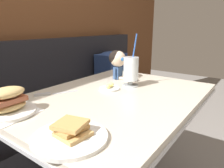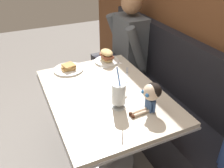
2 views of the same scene
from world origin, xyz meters
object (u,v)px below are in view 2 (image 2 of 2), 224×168
object	(u,v)px
butter_saucer	(119,94)
sandwich_plate	(107,57)
butter_knife	(127,72)
seated_doll	(151,94)
toast_plate	(69,69)
diner_patron	(127,43)
milkshake_glass	(119,95)

from	to	relation	value
butter_saucer	sandwich_plate	bearing A→B (deg)	165.84
butter_knife	seated_doll	distance (m)	0.54
toast_plate	seated_doll	world-z (taller)	seated_doll
butter_knife	diner_patron	world-z (taller)	diner_patron
butter_knife	diner_patron	xyz separation A→B (m)	(-0.57, 0.29, -0.00)
butter_knife	seated_doll	size ratio (longest dim) A/B	0.97
sandwich_plate	butter_knife	bearing A→B (deg)	15.90
toast_plate	milkshake_glass	distance (m)	0.67
toast_plate	diner_patron	size ratio (longest dim) A/B	0.31
milkshake_glass	butter_saucer	size ratio (longest dim) A/B	2.63
milkshake_glass	sandwich_plate	world-z (taller)	milkshake_glass
milkshake_glass	butter_knife	xyz separation A→B (m)	(-0.40, 0.27, -0.10)
butter_knife	diner_patron	distance (m)	0.64
diner_patron	seated_doll	bearing A→B (deg)	-19.93
milkshake_glass	sandwich_plate	xyz separation A→B (m)	(-0.66, 0.20, -0.05)
butter_knife	seated_doll	bearing A→B (deg)	-11.01
butter_saucer	butter_knife	world-z (taller)	butter_saucer
toast_plate	milkshake_glass	world-z (taller)	milkshake_glass
toast_plate	butter_knife	xyz separation A→B (m)	(0.25, 0.43, -0.01)
butter_saucer	diner_patron	bearing A→B (deg)	149.31
milkshake_glass	sandwich_plate	bearing A→B (deg)	163.14
sandwich_plate	butter_saucer	distance (m)	0.54
toast_plate	seated_doll	size ratio (longest dim) A/B	1.13
butter_saucer	seated_doll	size ratio (longest dim) A/B	0.54
seated_doll	butter_saucer	bearing A→B (deg)	-156.14
seated_doll	milkshake_glass	bearing A→B (deg)	-122.98
milkshake_glass	seated_doll	bearing A→B (deg)	57.02
sandwich_plate	butter_saucer	world-z (taller)	sandwich_plate
milkshake_glass	seated_doll	xyz separation A→B (m)	(0.11, 0.17, 0.03)
butter_saucer	seated_doll	world-z (taller)	seated_doll
seated_doll	sandwich_plate	bearing A→B (deg)	178.07
butter_knife	toast_plate	bearing A→B (deg)	-119.55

